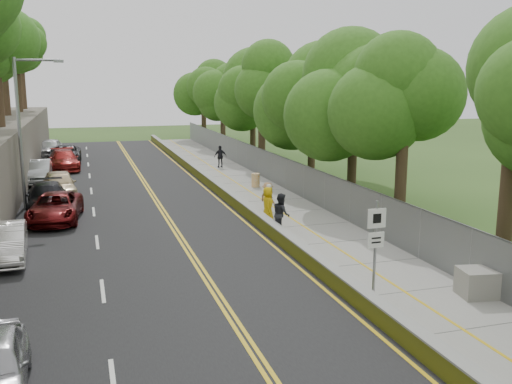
{
  "coord_description": "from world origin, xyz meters",
  "views": [
    {
      "loc": [
        -7.57,
        -18.37,
        6.8
      ],
      "look_at": [
        0.5,
        8.0,
        1.4
      ],
      "focal_mm": 40.0,
      "sensor_mm": 36.0,
      "label": 1
    }
  ],
  "objects_px": {
    "car_2": "(55,208)",
    "person_far": "(220,157)",
    "signpost": "(376,238)",
    "construction_barrel": "(256,180)",
    "streetlight": "(24,122)",
    "car_1": "(5,243)",
    "concrete_block": "(481,283)",
    "painter_0": "(268,205)"
  },
  "relations": [
    {
      "from": "car_2",
      "to": "person_far",
      "type": "xyz_separation_m",
      "value": [
        11.8,
        14.77,
        0.19
      ]
    },
    {
      "from": "signpost",
      "to": "car_2",
      "type": "bearing_deg",
      "value": 126.88
    },
    {
      "from": "construction_barrel",
      "to": "person_far",
      "type": "relative_size",
      "value": 0.51
    },
    {
      "from": "streetlight",
      "to": "car_2",
      "type": "bearing_deg",
      "value": -68.02
    },
    {
      "from": "construction_barrel",
      "to": "car_1",
      "type": "relative_size",
      "value": 0.21
    },
    {
      "from": "car_2",
      "to": "person_far",
      "type": "bearing_deg",
      "value": 56.89
    },
    {
      "from": "streetlight",
      "to": "car_1",
      "type": "bearing_deg",
      "value": -90.82
    },
    {
      "from": "signpost",
      "to": "car_2",
      "type": "xyz_separation_m",
      "value": [
        -10.05,
        13.39,
        -1.24
      ]
    },
    {
      "from": "car_2",
      "to": "signpost",
      "type": "bearing_deg",
      "value": -47.6
    },
    {
      "from": "concrete_block",
      "to": "person_far",
      "type": "distance_m",
      "value": 29.19
    },
    {
      "from": "signpost",
      "to": "painter_0",
      "type": "bearing_deg",
      "value": 91.74
    },
    {
      "from": "painter_0",
      "to": "person_far",
      "type": "distance_m",
      "value": 18.38
    },
    {
      "from": "construction_barrel",
      "to": "concrete_block",
      "type": "xyz_separation_m",
      "value": [
        1.3,
        -20.26,
        0.0
      ]
    },
    {
      "from": "streetlight",
      "to": "concrete_block",
      "type": "relative_size",
      "value": 6.02
    },
    {
      "from": "person_far",
      "to": "car_2",
      "type": "bearing_deg",
      "value": 49.13
    },
    {
      "from": "car_2",
      "to": "person_far",
      "type": "relative_size",
      "value": 2.86
    },
    {
      "from": "streetlight",
      "to": "concrete_block",
      "type": "height_order",
      "value": "streetlight"
    },
    {
      "from": "painter_0",
      "to": "person_far",
      "type": "bearing_deg",
      "value": 13.96
    },
    {
      "from": "streetlight",
      "to": "construction_barrel",
      "type": "xyz_separation_m",
      "value": [
        13.46,
        2.26,
        -4.15
      ]
    },
    {
      "from": "streetlight",
      "to": "signpost",
      "type": "relative_size",
      "value": 2.58
    },
    {
      "from": "car_2",
      "to": "person_far",
      "type": "distance_m",
      "value": 18.9
    },
    {
      "from": "streetlight",
      "to": "signpost",
      "type": "bearing_deg",
      "value": -55.92
    },
    {
      "from": "signpost",
      "to": "car_1",
      "type": "distance_m",
      "value": 13.87
    },
    {
      "from": "concrete_block",
      "to": "painter_0",
      "type": "relative_size",
      "value": 0.74
    },
    {
      "from": "construction_barrel",
      "to": "painter_0",
      "type": "bearing_deg",
      "value": -103.49
    },
    {
      "from": "concrete_block",
      "to": "signpost",
      "type": "bearing_deg",
      "value": 163.15
    },
    {
      "from": "streetlight",
      "to": "painter_0",
      "type": "xyz_separation_m",
      "value": [
        11.21,
        -7.12,
        -3.7
      ]
    },
    {
      "from": "streetlight",
      "to": "painter_0",
      "type": "bearing_deg",
      "value": -32.41
    },
    {
      "from": "concrete_block",
      "to": "car_1",
      "type": "height_order",
      "value": "car_1"
    },
    {
      "from": "streetlight",
      "to": "car_2",
      "type": "relative_size",
      "value": 1.62
    },
    {
      "from": "car_1",
      "to": "car_2",
      "type": "xyz_separation_m",
      "value": [
        1.6,
        5.97,
        -0.01
      ]
    },
    {
      "from": "signpost",
      "to": "car_1",
      "type": "bearing_deg",
      "value": 147.49
    },
    {
      "from": "streetlight",
      "to": "person_far",
      "type": "distance_m",
      "value": 17.72
    },
    {
      "from": "signpost",
      "to": "car_2",
      "type": "distance_m",
      "value": 16.79
    },
    {
      "from": "construction_barrel",
      "to": "concrete_block",
      "type": "distance_m",
      "value": 20.3
    },
    {
      "from": "streetlight",
      "to": "signpost",
      "type": "xyz_separation_m",
      "value": [
        11.51,
        -17.02,
        -2.68
      ]
    },
    {
      "from": "signpost",
      "to": "construction_barrel",
      "type": "distance_m",
      "value": 19.43
    },
    {
      "from": "streetlight",
      "to": "construction_barrel",
      "type": "distance_m",
      "value": 14.27
    },
    {
      "from": "streetlight",
      "to": "car_1",
      "type": "relative_size",
      "value": 1.89
    },
    {
      "from": "person_far",
      "to": "car_1",
      "type": "bearing_deg",
      "value": 54.88
    },
    {
      "from": "streetlight",
      "to": "painter_0",
      "type": "relative_size",
      "value": 4.48
    },
    {
      "from": "concrete_block",
      "to": "painter_0",
      "type": "xyz_separation_m",
      "value": [
        -3.55,
        10.88,
        0.45
      ]
    }
  ]
}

